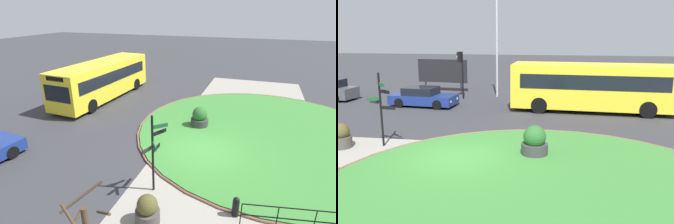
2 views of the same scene
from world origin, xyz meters
The scene contains 10 objects.
ground centered at (0.00, 0.00, 0.00)m, with size 120.00×120.00×0.00m, color #333338.
sidewalk_paving centered at (0.00, -1.86, 0.01)m, with size 32.00×8.27×0.02m, color gray.
grass_island centered at (3.48, -2.97, 0.05)m, with size 14.96×14.96×0.10m, color #387A33.
grass_kerb_ring centered at (3.48, -2.97, 0.06)m, with size 15.27×15.27×0.11m, color brown.
signpost_directional centered at (-3.69, 1.19, 1.88)m, with size 1.27×0.66×3.31m.
bollard_foreground centered at (-4.08, -2.07, 0.41)m, with size 0.24×0.24×0.80m.
railing_grass_edge centered at (-4.09, -4.55, 0.64)m, with size 0.98×4.58×0.99m.
bus_yellow centered at (6.05, 9.71, 1.61)m, with size 10.12×3.14×2.98m.
planter_near_signpost centered at (3.03, 0.91, 0.58)m, with size 1.10×1.10×1.30m.
planter_kerbside centered at (-5.42, 0.74, 0.51)m, with size 0.86×0.86×1.12m.
Camera 1 is at (-11.87, -2.30, 6.91)m, focal length 28.09 mm.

